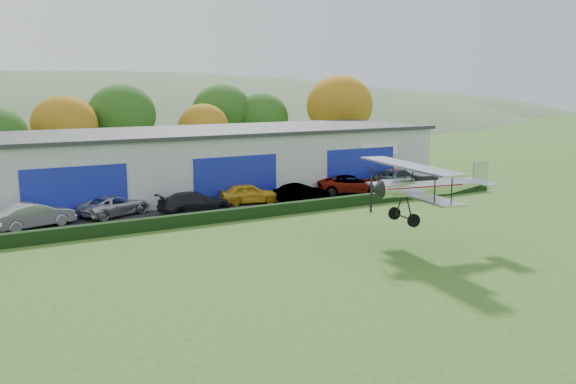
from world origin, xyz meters
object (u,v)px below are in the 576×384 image
car_6 (351,185)px  car_5 (302,193)px  car_3 (195,202)px  car_4 (249,193)px  car_2 (115,205)px  hangar (205,160)px  car_7 (398,178)px  car_1 (34,215)px  biplane (426,184)px

car_6 → car_5: bearing=122.6°
car_3 → car_4: 5.17m
car_2 → hangar: bearing=-79.7°
car_7 → car_1: bearing=73.4°
car_6 → biplane: bearing=178.8°
car_7 → hangar: bearing=47.9°
hangar → car_3: bearing=-117.8°
hangar → car_1: bearing=-153.4°
hangar → biplane: (2.88, -23.83, 0.97)m
car_1 → car_6: (24.79, -0.10, -0.05)m
car_5 → car_7: (10.96, 1.59, 0.13)m
car_2 → car_5: 14.04m
car_2 → car_4: car_4 is taller
car_1 → car_4: size_ratio=1.11×
car_4 → car_7: size_ratio=0.78×
car_1 → car_5: bearing=-109.2°
car_1 → car_4: car_1 is taller
biplane → car_3: bearing=125.4°
car_7 → car_4: bearing=72.7°
car_1 → car_2: (5.45, 1.14, -0.11)m
hangar → car_6: (9.84, -7.58, -1.83)m
car_2 → car_6: car_6 is taller
car_2 → car_3: car_3 is taller
car_5 → car_7: car_7 is taller
car_3 → car_6: 14.30m
car_3 → car_5: (8.79, -0.20, -0.05)m
car_4 → car_7: 14.75m
car_3 → biplane: biplane is taller
car_7 → biplane: 21.08m
car_1 → car_7: (30.26, 0.47, 0.02)m
car_4 → car_6: (9.28, -0.50, 0.01)m
biplane → car_1: bearing=147.5°
car_1 → car_6: car_1 is taller
car_7 → car_6: bearing=78.4°
biplane → car_5: bearing=94.5°
car_1 → car_2: size_ratio=0.97×
hangar → car_5: (4.35, -8.61, -1.90)m
car_1 → car_7: bearing=-105.0°
car_1 → biplane: (17.84, -16.35, 2.76)m
car_2 → car_3: size_ratio=0.97×
car_2 → car_5: size_ratio=1.19×
car_5 → car_6: size_ratio=0.77×
hangar → car_6: hangar is taller
car_3 → car_5: 8.79m
car_3 → car_7: bearing=-87.2°
hangar → car_4: 7.33m
car_3 → car_7: size_ratio=0.91×
hangar → car_7: bearing=-24.6°
hangar → car_3: (-4.44, -8.41, -1.84)m
hangar → biplane: 24.02m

